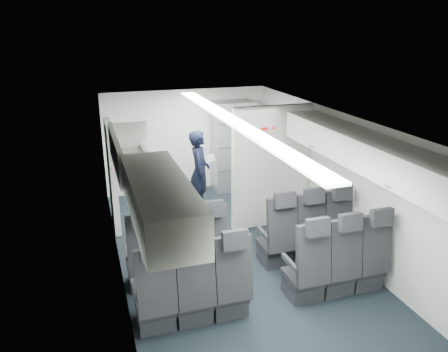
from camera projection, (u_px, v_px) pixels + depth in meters
cabin_shell at (232, 186)px, 6.48m from camera, size 3.41×6.01×2.16m
seat_row_front at (244, 246)px, 6.24m from camera, size 3.33×0.56×1.24m
seat_row_mid at (269, 279)px, 5.43m from camera, size 3.33×0.56×1.24m
overhead_bin_left_rear at (160, 200)px, 4.04m from camera, size 0.53×1.80×0.40m
overhead_bin_left_front_open at (133, 160)px, 5.64m from camera, size 0.64×1.70×0.72m
overhead_bin_right_rear at (410, 171)px, 4.85m from camera, size 0.53×1.80×0.40m
overhead_bin_right_front at (328, 135)px, 6.42m from camera, size 0.53×1.70×0.40m
bulkhead_partition at (271, 167)px, 7.50m from camera, size 1.40×0.15×2.13m
galley_unit at (233, 146)px, 9.26m from camera, size 0.85×0.52×1.90m
boarding_door at (112, 175)px, 7.46m from camera, size 0.12×1.27×1.86m
flight_attendant at (200, 172)px, 8.14m from camera, size 0.53×0.66×1.58m
carry_on_bag at (140, 165)px, 5.25m from camera, size 0.40×0.31×0.22m
papers at (210, 159)px, 8.07m from camera, size 0.18×0.04×0.13m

